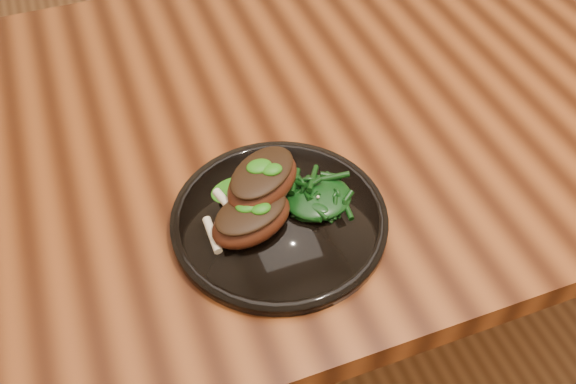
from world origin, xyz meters
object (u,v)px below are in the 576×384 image
object	(u,v)px
lamb_chop_front	(251,218)
plate	(279,219)
greens_heap	(318,194)
desk	(422,115)

from	to	relation	value
lamb_chop_front	plate	bearing A→B (deg)	13.80
plate	greens_heap	distance (m)	0.06
lamb_chop_front	greens_heap	bearing A→B (deg)	8.91
plate	greens_heap	xyz separation A→B (m)	(0.05, 0.00, 0.02)
plate	lamb_chop_front	world-z (taller)	lamb_chop_front
lamb_chop_front	greens_heap	distance (m)	0.09
lamb_chop_front	greens_heap	world-z (taller)	lamb_chop_front
plate	lamb_chop_front	xyz separation A→B (m)	(-0.04, -0.01, 0.03)
plate	desk	bearing A→B (deg)	31.88
desk	lamb_chop_front	distance (m)	0.43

